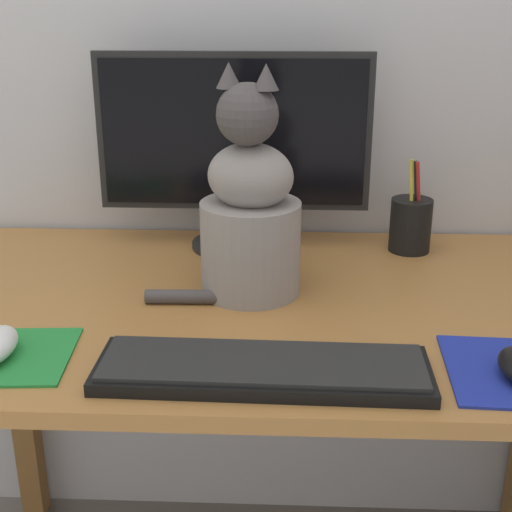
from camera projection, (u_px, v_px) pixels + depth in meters
desk at (271, 353)px, 1.21m from camera, size 1.22×0.69×0.72m
monitor at (234, 144)px, 1.34m from camera, size 0.51×0.17×0.37m
keyboard at (263, 369)px, 0.93m from camera, size 0.44×0.14×0.02m
mousepad_left at (3, 356)px, 0.99m from camera, size 0.20×0.18×0.00m
cat at (249, 212)px, 1.15m from camera, size 0.27×0.21×0.38m
pen_cup at (411, 224)px, 1.37m from camera, size 0.08×0.08×0.18m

